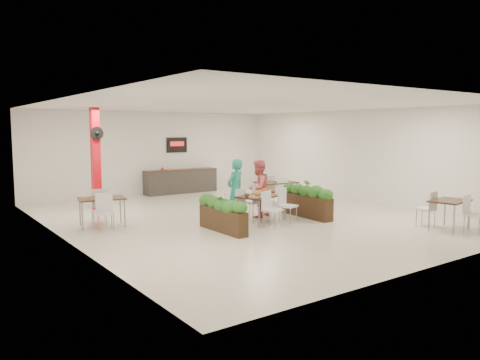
% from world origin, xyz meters
% --- Properties ---
extents(ground, '(12.00, 12.00, 0.00)m').
position_xyz_m(ground, '(0.00, 0.00, 0.00)').
color(ground, beige).
rests_on(ground, ground).
extents(room_shell, '(10.10, 12.10, 3.22)m').
position_xyz_m(room_shell, '(0.00, 0.00, 2.01)').
color(room_shell, white).
rests_on(room_shell, ground).
extents(red_column, '(0.40, 0.41, 3.20)m').
position_xyz_m(red_column, '(-3.00, 3.79, 1.64)').
color(red_column, red).
rests_on(red_column, ground).
extents(service_counter, '(3.00, 0.64, 2.20)m').
position_xyz_m(service_counter, '(1.00, 5.65, 0.49)').
color(service_counter, '#292724').
rests_on(service_counter, ground).
extents(main_table, '(1.68, 1.93, 0.92)m').
position_xyz_m(main_table, '(-0.08, -0.90, 0.64)').
color(main_table, '#321C10').
rests_on(main_table, ground).
extents(diner_man, '(0.72, 0.59, 1.70)m').
position_xyz_m(diner_man, '(-0.47, -0.24, 0.85)').
color(diner_man, '#23997A').
rests_on(diner_man, ground).
extents(diner_woman, '(0.96, 0.85, 1.65)m').
position_xyz_m(diner_woman, '(0.33, -0.24, 0.83)').
color(diner_woman, '#FA6F70').
rests_on(diner_woman, ground).
extents(planter_left, '(0.40, 1.85, 0.96)m').
position_xyz_m(planter_left, '(-1.58, -1.27, 0.50)').
color(planter_left, black).
rests_on(planter_left, ground).
extents(planter_right, '(0.51, 2.02, 1.06)m').
position_xyz_m(planter_right, '(1.47, -1.03, 0.51)').
color(planter_right, black).
rests_on(planter_right, ground).
extents(side_table_a, '(1.29, 1.67, 0.92)m').
position_xyz_m(side_table_a, '(-3.77, 1.12, 0.63)').
color(side_table_a, '#321C10').
rests_on(side_table_a, ground).
extents(side_table_b, '(1.44, 1.67, 0.92)m').
position_xyz_m(side_table_b, '(2.32, 1.34, 0.64)').
color(side_table_b, '#321C10').
rests_on(side_table_b, ground).
extents(side_table_c, '(1.19, 1.67, 0.92)m').
position_xyz_m(side_table_c, '(3.22, -4.37, 0.62)').
color(side_table_c, '#321C10').
rests_on(side_table_c, ground).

